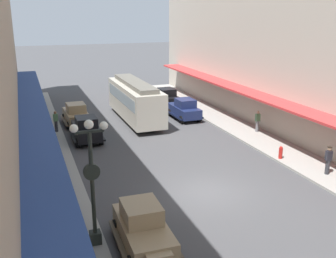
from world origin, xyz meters
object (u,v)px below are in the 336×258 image
object	(u,v)px
fire_hydrant	(281,152)
pedestrian_0	(328,160)
streetcar	(135,99)
parked_car_3	(76,114)
parked_car_4	(143,227)
parked_car_0	(166,97)
pedestrian_2	(258,121)
parked_car_2	(184,109)
parked_car_1	(86,128)
pedestrian_1	(56,121)
lamp_post_with_clock	(92,178)

from	to	relation	value
fire_hydrant	pedestrian_0	bearing A→B (deg)	-71.90
streetcar	pedestrian_0	world-z (taller)	streetcar
parked_car_3	parked_car_4	xyz separation A→B (m)	(0.04, -19.25, 0.00)
streetcar	fire_hydrant	size ratio (longest dim) A/B	11.72
parked_car_0	streetcar	xyz separation A→B (m)	(-4.32, -4.18, 0.96)
pedestrian_2	parked_car_4	bearing A→B (deg)	-137.27
pedestrian_2	streetcar	bearing A→B (deg)	138.65
fire_hydrant	pedestrian_0	world-z (taller)	pedestrian_0
parked_car_2	parked_car_3	bearing A→B (deg)	170.67
pedestrian_2	fire_hydrant	bearing A→B (deg)	-108.12
fire_hydrant	parked_car_1	bearing A→B (deg)	142.53
parked_car_3	streetcar	xyz separation A→B (m)	(5.00, -0.53, 0.96)
streetcar	parked_car_4	bearing A→B (deg)	-104.85
parked_car_3	pedestrian_1	world-z (taller)	parked_car_3
pedestrian_0	pedestrian_2	size ratio (longest dim) A/B	1.02
parked_car_0	pedestrian_1	distance (m)	12.49
pedestrian_0	fire_hydrant	bearing A→B (deg)	108.10
streetcar	pedestrian_1	distance (m)	7.02
pedestrian_0	pedestrian_2	distance (m)	8.67
parked_car_0	pedestrian_2	distance (m)	11.62
parked_car_0	streetcar	size ratio (longest dim) A/B	0.45
parked_car_0	pedestrian_2	world-z (taller)	parked_car_0
parked_car_1	parked_car_2	world-z (taller)	same
fire_hydrant	pedestrian_2	size ratio (longest dim) A/B	0.50
parked_car_1	pedestrian_0	distance (m)	16.46
parked_car_1	pedestrian_1	bearing A→B (deg)	126.12
parked_car_4	parked_car_2	bearing A→B (deg)	62.76
pedestrian_1	parked_car_4	bearing A→B (deg)	-83.92
parked_car_2	lamp_post_with_clock	world-z (taller)	lamp_post_with_clock
pedestrian_0	pedestrian_1	world-z (taller)	pedestrian_0
fire_hydrant	pedestrian_2	xyz separation A→B (m)	(1.83, 5.58, 0.43)
streetcar	pedestrian_2	xyz separation A→B (m)	(7.84, -6.90, -0.91)
lamp_post_with_clock	pedestrian_2	xyz separation A→B (m)	(14.58, 11.06, -2.00)
parked_car_2	fire_hydrant	distance (m)	11.65
parked_car_0	pedestrian_1	xyz separation A→B (m)	(-11.12, -5.69, 0.05)
parked_car_4	fire_hydrant	xyz separation A→B (m)	(10.97, 6.24, -0.38)
streetcar	lamp_post_with_clock	distance (m)	19.21
parked_car_3	parked_car_1	bearing A→B (deg)	-88.54
streetcar	pedestrian_1	size ratio (longest dim) A/B	5.86
parked_car_3	lamp_post_with_clock	world-z (taller)	lamp_post_with_clock
fire_hydrant	pedestrian_1	xyz separation A→B (m)	(-12.81, 10.97, 0.43)
pedestrian_0	pedestrian_1	xyz separation A→B (m)	(-13.80, 14.01, -0.02)
fire_hydrant	streetcar	bearing A→B (deg)	115.71
pedestrian_1	streetcar	bearing A→B (deg)	12.50
pedestrian_0	pedestrian_2	bearing A→B (deg)	84.48
pedestrian_0	parked_car_4	bearing A→B (deg)	-165.04
parked_car_1	parked_car_4	bearing A→B (deg)	-90.33
parked_car_2	streetcar	distance (m)	4.39
parked_car_2	lamp_post_with_clock	xyz separation A→B (m)	(-10.91, -16.98, 2.04)
parked_car_3	pedestrian_2	distance (m)	14.83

